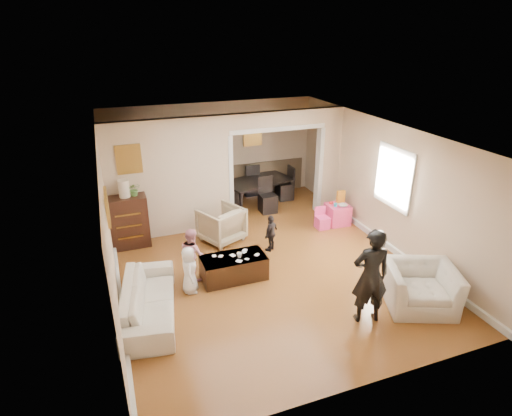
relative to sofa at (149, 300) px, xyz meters
name	(u,v)px	position (x,y,z in m)	size (l,w,h in m)	color
floor	(259,259)	(2.29, 1.04, -0.29)	(7.00, 7.00, 0.00)	#965526
partition_left	(171,179)	(0.92, 2.84, 1.01)	(2.75, 0.18, 2.60)	#CBB195
partition_right	(328,161)	(4.77, 2.84, 1.01)	(0.55, 0.18, 2.60)	#CBB195
partition_header	(277,119)	(3.39, 2.84, 2.13)	(2.22, 0.18, 0.35)	#CBB195
window_pane	(394,177)	(5.02, 0.64, 1.26)	(0.03, 0.95, 1.10)	white
framed_art_partition	(129,159)	(0.09, 2.74, 1.56)	(0.45, 0.03, 0.55)	brown
framed_art_sofa_wall	(107,207)	(-0.42, 0.44, 1.51)	(0.03, 0.55, 0.40)	brown
framed_art_alcove	(253,134)	(3.39, 4.48, 1.41)	(0.45, 0.03, 0.55)	brown
sofa	(149,300)	(0.00, 0.00, 0.00)	(2.01, 0.78, 0.59)	beige
armchair_back	(221,224)	(1.81, 2.13, 0.09)	(0.82, 0.84, 0.76)	tan
armchair_front	(420,287)	(4.25, -1.30, 0.07)	(1.10, 0.96, 0.72)	beige
dresser	(128,222)	(-0.08, 2.56, 0.27)	(0.82, 0.46, 1.12)	#331A0F
table_lamp	(124,189)	(-0.08, 2.56, 1.01)	(0.22, 0.22, 0.36)	beige
potted_plant	(134,189)	(0.12, 2.56, 0.97)	(0.25, 0.22, 0.28)	#4D7935
coffee_table	(234,268)	(1.60, 0.58, -0.07)	(1.18, 0.59, 0.44)	#372211
coffee_cup	(239,255)	(1.70, 0.53, 0.20)	(0.10, 0.10, 0.09)	white
play_table	(337,214)	(4.62, 1.99, -0.05)	(0.50, 0.50, 0.48)	#FF4385
cereal_box	(341,197)	(4.74, 2.09, 0.34)	(0.20, 0.07, 0.30)	yellow
cyan_cup	(336,205)	(4.52, 1.94, 0.23)	(0.08, 0.08, 0.08)	#2AC0D5
toy_block	(331,203)	(4.50, 2.11, 0.21)	(0.08, 0.06, 0.05)	red
play_bowl	(343,205)	(4.67, 1.87, 0.21)	(0.21, 0.21, 0.05)	silver
dining_table	(259,192)	(3.33, 3.85, 0.02)	(1.77, 0.99, 0.62)	black
adult_person	(370,276)	(3.22, -1.30, 0.51)	(0.58, 0.38, 1.60)	black
child_kneel_a	(189,270)	(0.75, 0.43, 0.14)	(0.43, 0.28, 0.87)	white
child_kneel_b	(192,254)	(0.90, 0.88, 0.20)	(0.48, 0.37, 0.99)	pink
child_toddler	(271,233)	(2.65, 1.33, 0.10)	(0.47, 0.19, 0.79)	black
craft_papers	(238,256)	(1.69, 0.60, 0.15)	(0.86, 0.47, 0.00)	white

